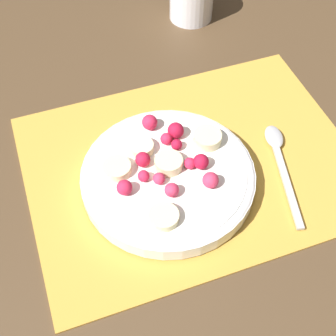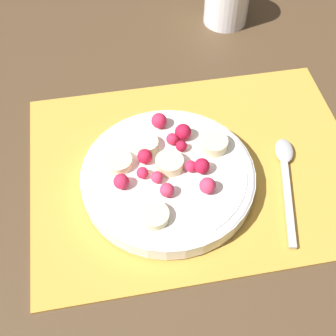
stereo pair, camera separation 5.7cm
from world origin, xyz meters
name	(u,v)px [view 2 (the right image)]	position (x,y,z in m)	size (l,w,h in m)	color
ground_plane	(196,168)	(0.00, 0.00, 0.00)	(3.00, 3.00, 0.00)	#4C3823
placemat	(196,166)	(0.00, 0.00, 0.00)	(0.43, 0.32, 0.01)	gold
fruit_bowl	(168,175)	(0.04, 0.02, 0.02)	(0.22, 0.22, 0.04)	white
spoon	(285,167)	(-0.11, 0.03, 0.01)	(0.06, 0.17, 0.01)	#B2B2B7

